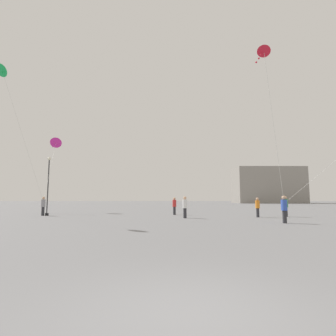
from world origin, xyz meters
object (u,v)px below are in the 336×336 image
object	(u,v)px
kite_emerald_diamond	(3,72)
person_in_white	(185,206)
handbag_beside_flyer	(47,214)
person_in_red	(174,205)
person_in_orange	(258,206)
person_in_green	(286,205)
lamppost_east	(48,177)
kite_magenta_diamond	(56,143)
person_in_blue	(284,208)
building_left_hall	(267,185)
kite_crimson_diamond	(264,56)
person_in_grey	(43,205)

from	to	relation	value
kite_emerald_diamond	person_in_white	bearing A→B (deg)	11.25
person_in_white	handbag_beside_flyer	size ratio (longest dim) A/B	5.67
person_in_white	person_in_red	bearing A→B (deg)	44.14
person_in_orange	person_in_white	xyz separation A→B (m)	(-6.48, -0.96, 0.05)
person_in_green	kite_emerald_diamond	world-z (taller)	kite_emerald_diamond
kite_emerald_diamond	lamppost_east	distance (m)	12.28
kite_magenta_diamond	lamppost_east	xyz separation A→B (m)	(0.93, -3.88, -4.62)
person_in_blue	person_in_red	size ratio (longest dim) A/B	1.05
building_left_hall	kite_crimson_diamond	bearing A→B (deg)	-110.93
person_in_orange	lamppost_east	bearing A→B (deg)	-143.79
person_in_grey	person_in_orange	xyz separation A→B (m)	(19.85, -2.46, -0.05)
person_in_blue	person_in_green	bearing A→B (deg)	-118.90
person_in_red	building_left_hall	size ratio (longest dim) A/B	0.08
person_in_red	person_in_white	bearing A→B (deg)	39.32
person_in_orange	kite_crimson_diamond	size ratio (longest dim) A/B	0.20
person_in_grey	handbag_beside_flyer	size ratio (longest dim) A/B	5.67
person_in_red	person_in_orange	bearing A→B (deg)	93.78
kite_magenta_diamond	building_left_hall	distance (m)	76.28
person_in_red	kite_emerald_diamond	size ratio (longest dim) A/B	0.16
person_in_red	building_left_hall	xyz separation A→B (m)	(34.34, 64.65, 5.04)
person_in_grey	building_left_hall	distance (m)	81.01
person_in_grey	person_in_red	xyz separation A→B (m)	(12.66, 1.15, -0.04)
person_in_orange	kite_emerald_diamond	size ratio (longest dim) A/B	0.16
lamppost_east	handbag_beside_flyer	size ratio (longest dim) A/B	19.38
person_in_orange	person_in_green	world-z (taller)	person_in_green
person_in_blue	person_in_green	world-z (taller)	person_in_green
person_in_red	person_in_grey	bearing A→B (deg)	-54.41
person_in_red	kite_crimson_diamond	size ratio (longest dim) A/B	0.20
person_in_orange	person_in_red	xyz separation A→B (m)	(-7.19, 3.61, 0.02)
kite_emerald_diamond	building_left_hall	distance (m)	86.67
building_left_hall	lamppost_east	size ratio (longest dim) A/B	3.60
person_in_orange	kite_emerald_diamond	xyz separation A→B (m)	(-20.73, -3.79, 10.42)
person_in_orange	person_in_green	size ratio (longest dim) A/B	0.93
person_in_grey	kite_magenta_diamond	size ratio (longest dim) A/B	0.22
handbag_beside_flyer	person_in_orange	bearing A→B (deg)	-7.48
lamppost_east	person_in_orange	bearing A→B (deg)	-16.07
person_in_green	kite_emerald_diamond	bearing A→B (deg)	-35.87
person_in_orange	building_left_hall	bearing A→B (deg)	120.59
person_in_blue	person_in_red	xyz separation A→B (m)	(-7.06, 9.23, -0.05)
person_in_orange	kite_crimson_diamond	distance (m)	13.37
person_in_blue	kite_crimson_diamond	bearing A→B (deg)	54.94
person_in_red	kite_magenta_diamond	bearing A→B (deg)	-82.81
person_in_orange	lamppost_east	world-z (taller)	lamppost_east
person_in_white	person_in_green	xyz separation A→B (m)	(9.24, 1.54, 0.01)
person_in_grey	person_in_green	distance (m)	22.69
person_in_grey	lamppost_east	size ratio (longest dim) A/B	0.29
kite_emerald_diamond	person_in_red	bearing A→B (deg)	28.66
kite_magenta_diamond	kite_crimson_diamond	distance (m)	27.66
building_left_hall	person_in_green	bearing A→B (deg)	-109.82
lamppost_east	kite_magenta_diamond	bearing A→B (deg)	103.45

